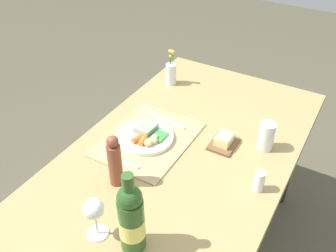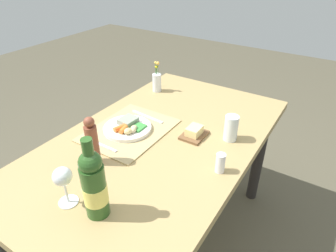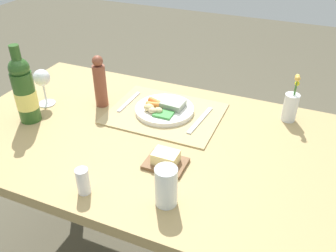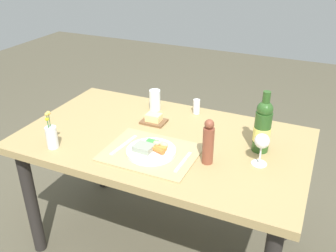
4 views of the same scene
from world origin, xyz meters
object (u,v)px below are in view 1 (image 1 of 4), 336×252
at_px(knife, 120,160).
at_px(pepper_mill, 115,161).
at_px(fork, 166,120).
at_px(butter_dish, 224,141).
at_px(dining_table, 182,167).
at_px(flower_vase, 171,73).
at_px(wine_bottle, 131,218).
at_px(water_tumbler, 266,138).
at_px(salt_shaker, 259,181).
at_px(dinner_plate, 146,136).
at_px(wine_glass, 94,211).

relative_size(knife, pepper_mill, 0.81).
relative_size(fork, pepper_mill, 0.96).
height_order(pepper_mill, butter_dish, pepper_mill).
bearing_deg(butter_dish, knife, -46.05).
bearing_deg(dining_table, flower_vase, -145.20).
bearing_deg(knife, dining_table, 136.40).
bearing_deg(wine_bottle, pepper_mill, -133.35).
height_order(water_tumbler, salt_shaker, water_tumbler).
height_order(dinner_plate, pepper_mill, pepper_mill).
relative_size(water_tumbler, flower_vase, 0.65).
xyz_separation_m(dinner_plate, water_tumbler, (-0.20, 0.44, 0.03)).
distance_m(flower_vase, butter_dish, 0.54).
height_order(dining_table, dinner_plate, dinner_plate).
relative_size(dining_table, fork, 7.00).
bearing_deg(fork, butter_dish, 91.84).
distance_m(wine_glass, salt_shaker, 0.58).
height_order(water_tumbler, wine_glass, wine_glass).
bearing_deg(dining_table, salt_shaker, 80.57).
bearing_deg(dinner_plate, flower_vase, -162.83).
bearing_deg(dinner_plate, butter_dish, 114.27).
relative_size(dinner_plate, salt_shaker, 2.78).
bearing_deg(knife, dinner_plate, 175.35).
xyz_separation_m(knife, wine_bottle, (0.29, 0.26, 0.12)).
relative_size(fork, flower_vase, 1.09).
relative_size(salt_shaker, wine_bottle, 0.28).
xyz_separation_m(pepper_mill, butter_dish, (-0.39, 0.25, -0.08)).
height_order(fork, wine_glass, wine_glass).
bearing_deg(wine_glass, salt_shaker, 139.22).
bearing_deg(wine_glass, flower_vase, -164.37).
height_order(fork, flower_vase, flower_vase).
bearing_deg(dining_table, water_tumbler, 122.73).
bearing_deg(wine_glass, wine_bottle, 100.79).
relative_size(knife, butter_dish, 1.33).
height_order(dining_table, butter_dish, butter_dish).
relative_size(dining_table, dinner_plate, 6.19).
bearing_deg(butter_dish, water_tumbler, 113.76).
bearing_deg(wine_glass, dinner_plate, -165.88).
bearing_deg(flower_vase, water_tumbler, 66.19).
distance_m(fork, wine_bottle, 0.65).
relative_size(salt_shaker, pepper_mill, 0.39).
bearing_deg(wine_bottle, dining_table, -170.59).
bearing_deg(flower_vase, pepper_mill, 14.02).
relative_size(wine_glass, wine_bottle, 0.51).
bearing_deg(flower_vase, fork, 25.62).
relative_size(wine_glass, butter_dish, 1.16).
bearing_deg(flower_vase, dining_table, 34.80).
relative_size(fork, salt_shaker, 2.46).
xyz_separation_m(wine_glass, butter_dish, (-0.60, 0.17, -0.09)).
bearing_deg(wine_bottle, water_tumbler, 162.74).
relative_size(dinner_plate, water_tumbler, 1.91).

